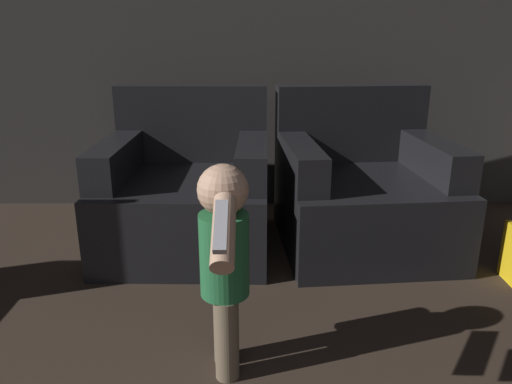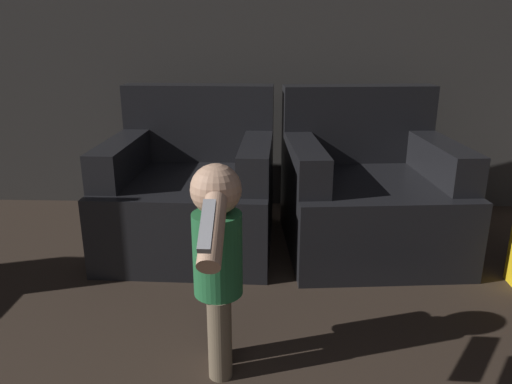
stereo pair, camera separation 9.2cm
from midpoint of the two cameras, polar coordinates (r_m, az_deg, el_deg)
name	(u,v)px [view 1 (the left image)]	position (r m, az deg, el deg)	size (l,w,h in m)	color
wall_back	(234,13)	(3.43, -3.30, 19.78)	(8.40, 0.05, 2.60)	#33302D
armchair_left	(187,193)	(2.89, -8.76, -0.13)	(0.93, 0.93, 0.88)	black
armchair_right	(362,193)	(2.92, 11.14, -0.10)	(0.99, 0.99, 0.88)	black
person_toddler	(224,256)	(1.73, -5.18, -7.26)	(0.17, 0.55, 0.79)	brown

